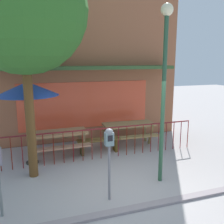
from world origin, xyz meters
TOP-DOWN VIEW (x-y plane):
  - ground at (0.00, 0.00)m, footprint 40.00×40.00m
  - pub_storefront at (0.00, 4.19)m, footprint 7.43×1.33m
  - patio_fence_front at (0.00, 2.03)m, footprint 6.26×0.04m
  - picnic_table_left at (-1.19, 2.71)m, footprint 1.80×1.36m
  - picnic_table_right at (1.31, 2.99)m, footprint 1.88×1.46m
  - patio_umbrella at (-2.02, 2.32)m, footprint 1.72×1.72m
  - patio_bench at (0.06, 2.50)m, footprint 1.40×0.34m
  - parking_meter_far at (-0.48, -0.25)m, footprint 0.18×0.17m
  - street_tree at (-2.00, 1.46)m, footprint 3.02×3.02m
  - street_lamp at (1.00, 0.17)m, footprint 0.28×0.28m
  - curb_edge at (0.00, -0.79)m, footprint 10.40×0.20m

SIDE VIEW (x-z plane):
  - ground at x=0.00m, z-range 0.00..0.00m
  - curb_edge at x=0.00m, z-range -0.06..0.06m
  - patio_bench at x=0.06m, z-range 0.11..0.59m
  - picnic_table_left at x=-1.19m, z-range 0.21..1.01m
  - picnic_table_right at x=1.31m, z-range 0.21..1.01m
  - patio_fence_front at x=0.00m, z-range 0.18..1.14m
  - parking_meter_far at x=-0.48m, z-range 0.44..2.04m
  - patio_umbrella at x=-2.02m, z-range 0.99..3.39m
  - street_lamp at x=1.00m, z-range 0.62..4.82m
  - pub_storefront at x=0.00m, z-range -0.03..5.92m
  - street_tree at x=-2.00m, z-range 1.29..6.94m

